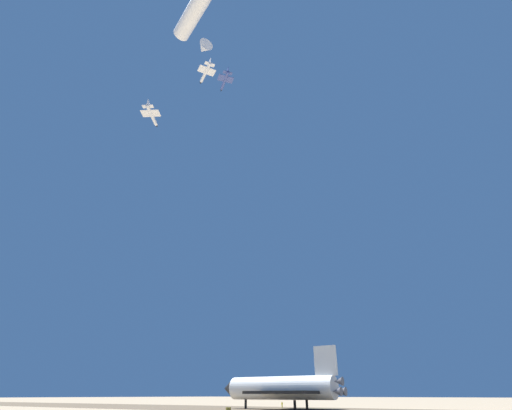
# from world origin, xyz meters

# --- Properties ---
(ground_plane) EXTENTS (1200.00, 1200.00, 0.00)m
(ground_plane) POSITION_xyz_m (0.00, 0.00, 0.00)
(ground_plane) COLOR tan
(runway_strip) EXTENTS (442.18, 83.76, 0.02)m
(runway_strip) POSITION_xyz_m (-3.07, -2.11, 0.01)
(runway_strip) COLOR brown
(runway_strip) RESTS_ON ground
(space_shuttle) EXTENTS (38.75, 25.53, 15.80)m
(space_shuttle) POSITION_xyz_m (-2.54, -2.06, 5.35)
(space_shuttle) COLOR white
(space_shuttle) RESTS_ON ground
(chase_jet_lead) EXTENTS (14.88, 9.58, 4.00)m
(chase_jet_lead) POSITION_xyz_m (31.99, 3.80, 142.42)
(chase_jet_lead) COLOR silver
(chase_jet_left_wing) EXTENTS (11.08, 14.15, 4.00)m
(chase_jet_left_wing) POSITION_xyz_m (46.67, 19.89, 113.39)
(chase_jet_left_wing) COLOR silver
(chase_jet_trailing) EXTENTS (14.31, 10.78, 4.00)m
(chase_jet_trailing) POSITION_xyz_m (34.76, -12.45, 151.45)
(chase_jet_trailing) COLOR #38478C
(ground_crew_near_nose) EXTENTS (0.62, 0.35, 1.73)m
(ground_crew_near_nose) POSITION_xyz_m (6.12, -15.75, 0.94)
(ground_crew_near_nose) COLOR yellow
(ground_crew_near_nose) RESTS_ON ground
(ground_support_crate) EXTENTS (1.67, 1.68, 0.72)m
(ground_support_crate) POSITION_xyz_m (4.21, 11.85, 0.36)
(ground_support_crate) COLOR olive
(ground_support_crate) RESTS_ON ground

